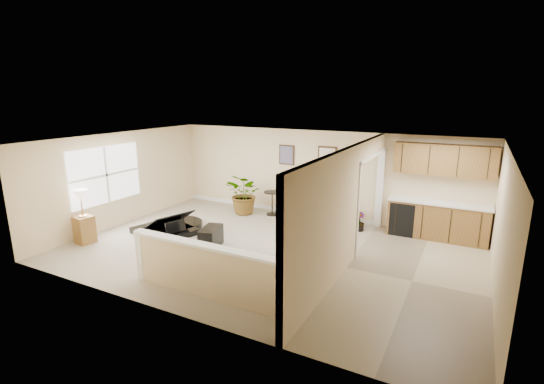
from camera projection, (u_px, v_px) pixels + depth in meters
The scene contains 20 objects.
floor at pixel (267, 252), 8.95m from camera, with size 9.00×9.00×0.00m, color tan.
back_wall at pixel (317, 174), 11.22m from camera, with size 9.00×0.04×2.50m, color beige.
front_wall at pixel (175, 243), 6.07m from camera, with size 9.00×0.04×2.50m, color beige.
left_wall at pixel (121, 179), 10.67m from camera, with size 0.04×6.00×2.50m, color beige.
right_wall at pixel (502, 231), 6.62m from camera, with size 0.04×6.00×2.50m, color beige.
ceiling at pixel (267, 142), 8.34m from camera, with size 9.00×6.00×0.04m, color white.
kitchen_vinyl at pixel (412, 281), 7.53m from camera, with size 2.70×6.00×0.01m, color tan.
interior_partition at pixel (350, 208), 8.06m from camera, with size 0.18×5.99×2.50m.
pony_half_wall at pixel (208, 270), 6.81m from camera, with size 3.42×0.22×1.00m.
left_window at pixel (106, 175), 10.18m from camera, with size 0.05×2.15×1.45m, color white.
wall_art_left at pixel (287, 155), 11.50m from camera, with size 0.48×0.04×0.58m.
wall_mirror at pixel (327, 156), 10.93m from camera, with size 0.55×0.04×0.55m.
kitchen_cabinets at pixel (434, 204), 9.65m from camera, with size 2.36×0.65×2.33m.
piano at pixel (166, 211), 10.10m from camera, with size 1.94×1.93×1.34m.
piano_bench at pixel (211, 237), 9.15m from camera, with size 0.37×0.72×0.48m, color black.
loveseat at pixel (325, 210), 10.88m from camera, with size 2.02×1.49×0.98m.
accent_table at pixel (272, 200), 11.57m from camera, with size 0.49×0.49×0.70m.
palm_plant at pixel (245, 194), 11.63m from camera, with size 1.31×1.21×1.22m.
small_plant at pixel (359, 223), 10.29m from camera, with size 0.29×0.29×0.49m.
lamp_stand at pixel (83, 221), 9.36m from camera, with size 0.44×0.44×1.31m.
Camera 1 is at (3.96, -7.35, 3.49)m, focal length 26.00 mm.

